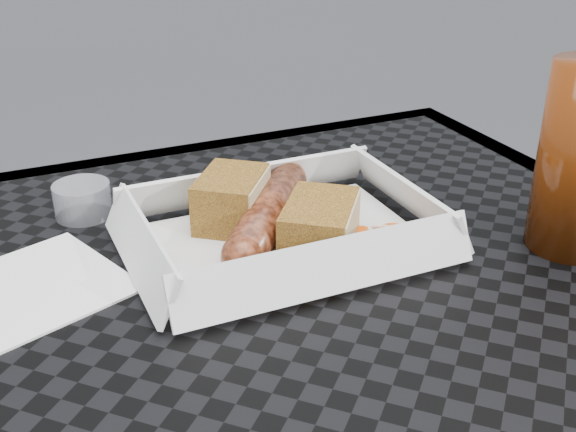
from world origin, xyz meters
The scene contains 7 objects.
food_tray centered at (0.08, 0.14, 0.75)m, with size 0.22×0.15×0.00m, color white.
bratwurst centered at (0.08, 0.16, 0.77)m, with size 0.12×0.15×0.03m.
bread_near centered at (0.05, 0.19, 0.77)m, with size 0.07×0.05×0.04m, color olive.
bread_far centered at (0.10, 0.12, 0.77)m, with size 0.08×0.05×0.04m, color olive.
veg_garnish centered at (0.15, 0.10, 0.75)m, with size 0.03×0.03×0.00m.
napkin centered at (-0.11, 0.16, 0.75)m, with size 0.12×0.12×0.00m, color white.
condiment_cup_empty centered at (-0.06, 0.27, 0.76)m, with size 0.05×0.05×0.03m, color silver.
Camera 1 is at (-0.13, -0.33, 1.03)m, focal length 45.00 mm.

